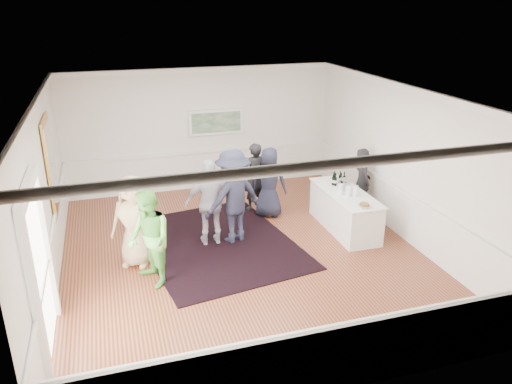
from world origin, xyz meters
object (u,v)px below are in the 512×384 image
object	(u,v)px
guest_dark_a	(233,196)
serving_table	(345,210)
guest_dark_b	(254,177)
guest_navy	(269,183)
guest_green	(149,239)
guest_lilac	(211,203)
guest_tan	(134,221)
ice_bucket	(345,185)
bartender	(362,182)
nut_bowl	(364,205)

from	to	relation	value
guest_dark_a	serving_table	bearing A→B (deg)	156.59
guest_dark_b	guest_navy	xyz separation A→B (m)	(0.22, -0.46, -0.00)
serving_table	guest_navy	world-z (taller)	guest_navy
guest_green	guest_lilac	distance (m)	1.85
serving_table	guest_green	world-z (taller)	guest_green
guest_tan	ice_bucket	xyz separation A→B (m)	(4.55, 0.39, 0.09)
ice_bucket	guest_tan	bearing A→B (deg)	-175.07
bartender	guest_dark_b	world-z (taller)	guest_dark_b
guest_tan	guest_lilac	world-z (taller)	guest_lilac
guest_navy	bartender	bearing A→B (deg)	-165.89
serving_table	guest_green	size ratio (longest dim) A/B	1.22
guest_tan	guest_dark_a	size ratio (longest dim) A/B	0.90
ice_bucket	nut_bowl	bearing A→B (deg)	-93.33
guest_tan	guest_green	world-z (taller)	guest_tan
guest_dark_b	ice_bucket	bearing A→B (deg)	120.92
guest_dark_b	serving_table	bearing A→B (deg)	117.92
bartender	ice_bucket	xyz separation A→B (m)	(-0.70, -0.49, 0.18)
guest_dark_b	guest_dark_a	bearing A→B (deg)	42.95
serving_table	nut_bowl	xyz separation A→B (m)	(-0.03, -0.86, 0.47)
serving_table	guest_dark_b	world-z (taller)	guest_dark_b
guest_dark_b	guest_tan	bearing A→B (deg)	17.23
serving_table	guest_lilac	size ratio (longest dim) A/B	1.18
guest_dark_b	guest_navy	distance (m)	0.51
nut_bowl	guest_dark_b	bearing A→B (deg)	121.70
guest_lilac	guest_navy	bearing A→B (deg)	-144.78
nut_bowl	serving_table	bearing A→B (deg)	88.15
bartender	nut_bowl	xyz separation A→B (m)	(-0.76, -1.49, 0.10)
serving_table	guest_green	bearing A→B (deg)	-166.02
guest_tan	guest_dark_b	distance (m)	3.51
nut_bowl	guest_dark_a	bearing A→B (deg)	157.06
guest_green	bartender	bearing A→B (deg)	89.35
guest_lilac	guest_navy	xyz separation A→B (m)	(1.59, 1.01, -0.09)
guest_lilac	nut_bowl	xyz separation A→B (m)	(2.92, -1.04, -0.00)
guest_lilac	guest_dark_a	xyz separation A→B (m)	(0.47, -0.00, 0.08)
guest_dark_b	guest_navy	world-z (taller)	guest_dark_b
guest_lilac	ice_bucket	world-z (taller)	guest_lilac
nut_bowl	guest_tan	bearing A→B (deg)	172.33
serving_table	guest_tan	world-z (taller)	guest_tan
guest_tan	guest_dark_b	world-z (taller)	guest_tan
guest_lilac	guest_green	bearing A→B (deg)	45.24
guest_dark_a	nut_bowl	xyz separation A→B (m)	(2.45, -1.04, -0.08)
bartender	ice_bucket	distance (m)	0.88
guest_lilac	ice_bucket	distance (m)	2.98
nut_bowl	guest_green	bearing A→B (deg)	-177.16
bartender	guest_green	xyz separation A→B (m)	(-5.04, -1.70, 0.08)
bartender	guest_tan	xyz separation A→B (m)	(-5.25, -0.89, 0.09)
guest_dark_b	guest_navy	size ratio (longest dim) A/B	1.00
guest_navy	guest_tan	bearing A→B (deg)	53.63
serving_table	guest_dark_a	distance (m)	2.55
ice_bucket	bartender	bearing A→B (deg)	35.21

